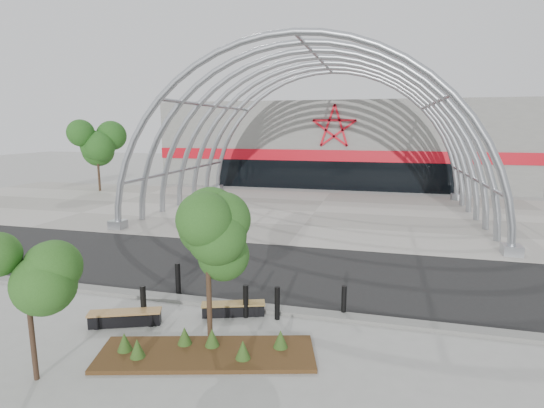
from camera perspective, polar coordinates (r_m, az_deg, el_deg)
ground at (r=14.18m, az=-4.18°, el=-13.27°), size 140.00×140.00×0.00m
road at (r=17.30m, az=-0.42°, el=-8.76°), size 140.00×7.00×0.02m
forecourt at (r=28.67m, az=5.79°, el=-1.06°), size 60.00×17.00×0.04m
kerb at (r=13.94m, az=-4.52°, el=-13.44°), size 60.00×0.50×0.12m
arena_building at (r=45.96m, az=9.37°, el=8.14°), size 34.00×15.24×8.00m
vault_canopy at (r=28.67m, az=5.79°, el=-1.06°), size 20.80×15.80×20.36m
planting_bed at (r=11.42m, az=-9.15°, el=-18.83°), size 5.65×3.03×0.57m
street_tree_0 at (r=10.76m, az=-30.30°, el=-7.54°), size 1.61×1.61×3.67m
street_tree_1 at (r=10.91m, az=-8.68°, el=-4.47°), size 1.71×1.71×4.05m
bench_0 at (r=13.42m, az=-19.13°, el=-14.31°), size 2.07×1.17×0.43m
bench_1 at (r=13.37m, az=-5.21°, el=-13.90°), size 1.96×1.02×0.40m
bollard_0 at (r=15.05m, az=-12.53°, el=-9.80°), size 0.18×0.18×1.11m
bollard_1 at (r=13.45m, az=-16.90°, el=-12.61°), size 0.17×0.17×1.07m
bollard_2 at (r=13.09m, az=-3.55°, el=-12.91°), size 0.16×0.16×1.02m
bollard_3 at (r=12.95m, az=0.71°, el=-13.20°), size 0.16×0.16×1.00m
bollard_4 at (r=13.37m, az=9.63°, el=-12.72°), size 0.15×0.15×0.94m
bg_tree_0 at (r=40.38m, az=-22.56°, el=8.12°), size 3.00×3.00×6.45m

